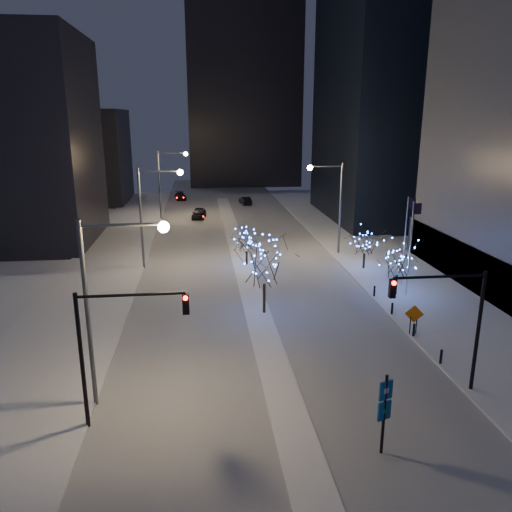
{
  "coord_description": "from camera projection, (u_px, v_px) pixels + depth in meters",
  "views": [
    {
      "loc": [
        -4.2,
        -22.24,
        14.75
      ],
      "look_at": [
        -0.25,
        12.4,
        5.0
      ],
      "focal_mm": 35.0,
      "sensor_mm": 36.0,
      "label": 1
    }
  ],
  "objects": [
    {
      "name": "wayfinding_sign",
      "position": [
        385.0,
        406.0,
        22.03
      ],
      "size": [
        0.68,
        0.33,
        3.94
      ],
      "rotation": [
        0.0,
        0.0,
        0.36
      ],
      "color": "black",
      "rests_on": "ground"
    },
    {
      "name": "street_lamp_east",
      "position": [
        333.0,
        197.0,
        53.78
      ],
      "size": [
        3.9,
        0.56,
        10.0
      ],
      "color": "#595E66",
      "rests_on": "ground"
    },
    {
      "name": "ground",
      "position": [
        288.0,
        413.0,
        25.72
      ],
      "size": [
        160.0,
        160.0,
        0.0
      ],
      "primitive_type": "plane",
      "color": "white",
      "rests_on": "ground"
    },
    {
      "name": "holiday_tree_plaza_near",
      "position": [
        398.0,
        260.0,
        41.76
      ],
      "size": [
        4.17,
        4.17,
        4.59
      ],
      "color": "black",
      "rests_on": "east_sidewalk"
    },
    {
      "name": "street_lamp_w_near",
      "position": [
        107.0,
        288.0,
        24.9
      ],
      "size": [
        4.4,
        0.56,
        10.0
      ],
      "color": "#595E66",
      "rests_on": "ground"
    },
    {
      "name": "flagpoles",
      "position": [
        408.0,
        238.0,
        42.38
      ],
      "size": [
        1.35,
        2.6,
        8.0
      ],
      "color": "silver",
      "rests_on": "east_sidewalk"
    },
    {
      "name": "holiday_tree_median_near",
      "position": [
        264.0,
        263.0,
        37.52
      ],
      "size": [
        5.32,
        5.32,
        6.07
      ],
      "color": "black",
      "rests_on": "median"
    },
    {
      "name": "car_far",
      "position": [
        180.0,
        196.0,
        91.65
      ],
      "size": [
        2.53,
        4.83,
        1.34
      ],
      "primitive_type": "imported",
      "rotation": [
        0.0,
        0.0,
        0.15
      ],
      "color": "black",
      "rests_on": "ground"
    },
    {
      "name": "filler_west_far",
      "position": [
        74.0,
        157.0,
        87.7
      ],
      "size": [
        18.0,
        16.0,
        16.0
      ],
      "primitive_type": "cube",
      "color": "black",
      "rests_on": "ground"
    },
    {
      "name": "road",
      "position": [
        237.0,
        245.0,
        59.2
      ],
      "size": [
        20.0,
        130.0,
        0.02
      ],
      "primitive_type": "cube",
      "color": "#A2A7B0",
      "rests_on": "ground"
    },
    {
      "name": "traffic_signal_west",
      "position": [
        114.0,
        336.0,
        23.51
      ],
      "size": [
        5.26,
        0.43,
        7.0
      ],
      "color": "black",
      "rests_on": "ground"
    },
    {
      "name": "east_sidewalk",
      "position": [
        409.0,
        280.0,
        46.47
      ],
      "size": [
        10.0,
        90.0,
        0.15
      ],
      "primitive_type": "cube",
      "color": "silver",
      "rests_on": "ground"
    },
    {
      "name": "holiday_tree_median_far",
      "position": [
        247.0,
        241.0,
        50.47
      ],
      "size": [
        3.53,
        3.53,
        3.77
      ],
      "color": "black",
      "rests_on": "median"
    },
    {
      "name": "horizon_block",
      "position": [
        243.0,
        87.0,
        108.74
      ],
      "size": [
        24.0,
        14.0,
        42.0
      ],
      "primitive_type": "cube",
      "color": "black",
      "rests_on": "ground"
    },
    {
      "name": "west_sidewalk",
      "position": [
        89.0,
        292.0,
        43.3
      ],
      "size": [
        8.0,
        90.0,
        0.15
      ],
      "primitive_type": "cube",
      "color": "silver",
      "rests_on": "ground"
    },
    {
      "name": "construction_sign",
      "position": [
        414.0,
        317.0,
        34.47
      ],
      "size": [
        1.25,
        0.39,
        2.12
      ],
      "rotation": [
        0.0,
        0.0,
        -0.27
      ],
      "color": "black",
      "rests_on": "east_sidewalk"
    },
    {
      "name": "street_lamp_w_far",
      "position": [
        166.0,
        175.0,
        72.74
      ],
      "size": [
        4.4,
        0.56,
        10.0
      ],
      "color": "#595E66",
      "rests_on": "ground"
    },
    {
      "name": "car_mid",
      "position": [
        245.0,
        201.0,
        86.86
      ],
      "size": [
        2.06,
        4.24,
        1.34
      ],
      "primitive_type": "imported",
      "rotation": [
        0.0,
        0.0,
        3.3
      ],
      "color": "black",
      "rests_on": "ground"
    },
    {
      "name": "street_lamp_w_mid",
      "position": [
        151.0,
        204.0,
        48.82
      ],
      "size": [
        4.4,
        0.56,
        10.0
      ],
      "color": "#595E66",
      "rests_on": "ground"
    },
    {
      "name": "traffic_signal_east",
      "position": [
        453.0,
        313.0,
        26.36
      ],
      "size": [
        5.26,
        0.43,
        7.0
      ],
      "color": "black",
      "rests_on": "ground"
    },
    {
      "name": "bollards",
      "position": [
        402.0,
        319.0,
        36.23
      ],
      "size": [
        0.16,
        12.16,
        0.9
      ],
      "color": "black",
      "rests_on": "east_sidewalk"
    },
    {
      "name": "median",
      "position": [
        240.0,
        256.0,
        54.4
      ],
      "size": [
        2.0,
        80.0,
        0.15
      ],
      "primitive_type": "cube",
      "color": "silver",
      "rests_on": "ground"
    },
    {
      "name": "car_near",
      "position": [
        199.0,
        213.0,
        74.72
      ],
      "size": [
        2.42,
        4.85,
        1.59
      ],
      "primitive_type": "imported",
      "rotation": [
        0.0,
        0.0,
        -0.12
      ],
      "color": "black",
      "rests_on": "ground"
    },
    {
      "name": "holiday_tree_plaza_far",
      "position": [
        365.0,
        242.0,
        49.17
      ],
      "size": [
        4.24,
        4.24,
        4.24
      ],
      "color": "black",
      "rests_on": "east_sidewalk"
    }
  ]
}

